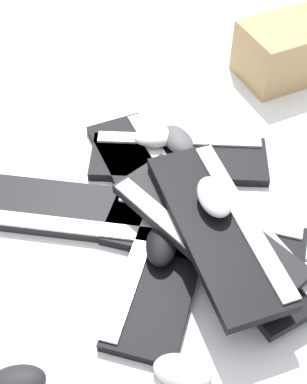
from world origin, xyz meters
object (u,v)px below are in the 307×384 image
at_px(keyboard_7, 218,226).
at_px(mouse_3, 178,140).
at_px(keyboard_4, 179,158).
at_px(mouse_4, 214,197).
at_px(cardboard_box, 288,50).
at_px(keyboard_5, 236,239).
at_px(mouse_2, 183,371).
at_px(keyboard_2, 163,263).
at_px(mouse_1, 156,137).
at_px(keyboard_0, 146,177).
at_px(keyboard_1, 69,211).
at_px(mouse_0, 161,244).
at_px(mouse_5, 15,383).
at_px(keyboard_6, 206,229).
at_px(keyboard_3, 204,235).

height_order(keyboard_7, mouse_3, keyboard_7).
relative_size(keyboard_4, mouse_4, 4.09).
xyz_separation_m(mouse_3, cardboard_box, (0.13, -0.46, 0.03)).
relative_size(keyboard_5, mouse_3, 4.02).
relative_size(keyboard_7, mouse_2, 4.19).
distance_m(keyboard_5, mouse_2, 0.31).
distance_m(keyboard_4, cardboard_box, 0.50).
bearing_deg(mouse_3, keyboard_2, -32.89).
bearing_deg(mouse_1, cardboard_box, 35.72).
height_order(keyboard_0, keyboard_1, same).
bearing_deg(mouse_0, keyboard_4, 176.24).
bearing_deg(keyboard_7, mouse_4, -22.53).
bearing_deg(mouse_5, keyboard_1, 71.89).
xyz_separation_m(keyboard_6, mouse_3, (0.28, -0.11, -0.02)).
height_order(keyboard_6, mouse_3, keyboard_6).
relative_size(keyboard_0, keyboard_6, 0.99).
xyz_separation_m(mouse_0, cardboard_box, (0.39, -0.66, 0.03)).
distance_m(mouse_1, cardboard_box, 0.51).
bearing_deg(mouse_0, keyboard_7, 98.39).
xyz_separation_m(keyboard_3, cardboard_box, (0.39, -0.55, 0.07)).
relative_size(mouse_0, mouse_2, 1.00).
distance_m(keyboard_4, keyboard_5, 0.30).
xyz_separation_m(keyboard_0, keyboard_5, (-0.28, -0.06, 0.03)).
bearing_deg(mouse_5, mouse_4, 31.57).
height_order(keyboard_1, mouse_1, mouse_1).
bearing_deg(keyboard_1, mouse_3, -82.66).
bearing_deg(mouse_4, keyboard_4, -179.99).
distance_m(keyboard_4, mouse_3, 0.05).
distance_m(keyboard_5, cardboard_box, 0.68).
distance_m(mouse_1, mouse_5, 0.67).
distance_m(keyboard_3, cardboard_box, 0.68).
height_order(mouse_2, mouse_5, same).
relative_size(mouse_2, mouse_5, 1.00).
distance_m(keyboard_2, cardboard_box, 0.78).
relative_size(keyboard_0, keyboard_2, 1.08).
bearing_deg(keyboard_4, keyboard_7, 162.81).
height_order(mouse_1, mouse_4, mouse_4).
xyz_separation_m(mouse_3, mouse_5, (-0.36, 0.57, -0.03)).
xyz_separation_m(mouse_1, cardboard_box, (0.09, -0.50, 0.03)).
xyz_separation_m(keyboard_3, mouse_5, (-0.11, 0.48, 0.01)).
relative_size(keyboard_0, mouse_2, 4.14).
bearing_deg(keyboard_0, keyboard_6, -178.51).
bearing_deg(mouse_5, keyboard_3, 32.18).
xyz_separation_m(keyboard_6, mouse_2, (-0.22, 0.19, -0.05)).
bearing_deg(mouse_5, mouse_3, 52.24).
xyz_separation_m(keyboard_2, mouse_4, (0.01, -0.13, 0.13)).
distance_m(keyboard_2, keyboard_4, 0.32).
relative_size(keyboard_7, mouse_0, 4.19).
bearing_deg(mouse_2, mouse_3, 102.43).
bearing_deg(keyboard_3, mouse_4, -101.59).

